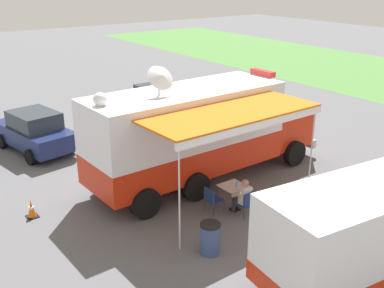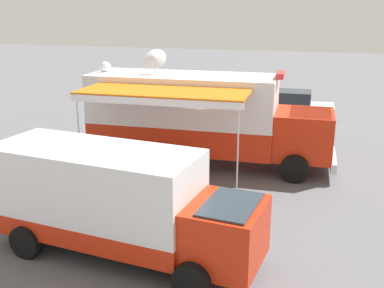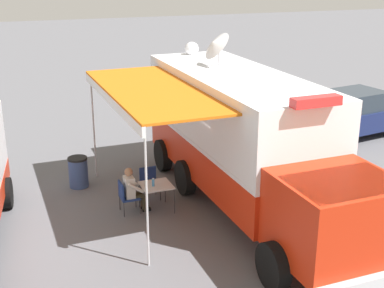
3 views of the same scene
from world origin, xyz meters
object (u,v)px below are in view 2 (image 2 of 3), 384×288
Objects in this scene: car_behind_truck at (292,107)px; car_far_corner at (160,104)px; folding_chair_at_table at (159,176)px; support_truck at (115,202)px; traffic_cone at (75,139)px; water_bottle at (170,161)px; seated_responder at (160,170)px; folding_chair_beside_table at (148,166)px; folding_table at (170,164)px; command_truck at (201,115)px; trash_bin at (88,180)px.

car_far_corner is at bearing -80.77° from car_behind_truck.
folding_chair_at_table is 4.32m from support_truck.
traffic_cone is 0.13× the size of car_far_corner.
water_bottle is 0.18× the size of seated_responder.
seated_responder is 0.28× the size of car_far_corner.
water_bottle is 0.03× the size of support_truck.
seated_responder is at bearing 48.60° from folding_chair_beside_table.
car_far_corner reaches higher than folding_table.
command_truck reaches higher than folding_chair_beside_table.
trash_bin is at bearing -25.88° from car_behind_truck.
support_truck reaches higher than seated_responder.
trash_bin is at bearing 34.85° from traffic_cone.
car_far_corner is (-8.79, -3.65, 0.21)m from folding_table.
trash_bin is (0.93, -2.16, -0.06)m from folding_chair_at_table.
car_behind_truck is at bearing 159.19° from command_truck.
support_truck is 14.37m from car_far_corner.
car_behind_truck reaches higher than water_bottle.
trash_bin is at bearing -52.72° from folding_table.
folding_chair_beside_table is at bearing -23.14° from car_behind_truck.
water_bottle is 4.95m from support_truck.
traffic_cone is (-0.78, -6.14, -1.66)m from command_truck.
support_truck is at bearing 36.48° from traffic_cone.
car_far_corner is at bearing -159.75° from folding_chair_at_table.
folding_table is 0.82m from folding_chair_at_table.
support_truck is (3.27, 2.63, 0.93)m from trash_bin.
traffic_cone is at bearing -118.78° from folding_table.
seated_responder is (2.93, -0.61, -1.29)m from command_truck.
water_bottle is at bearing 82.17° from folding_chair_beside_table.
seated_responder is 0.18× the size of support_truck.
car_behind_truck is (-9.93, 3.38, 0.21)m from folding_table.
car_far_corner is (-6.46, -4.14, -1.06)m from command_truck.
folding_table is 0.20m from water_bottle.
command_truck reaches higher than car_behind_truck.
folding_chair_at_table is 2.36m from trash_bin.
car_far_corner is at bearing -163.82° from support_truck.
folding_chair_at_table is 10.22m from car_far_corner.
traffic_cone is at bearing -123.91° from seated_responder.
water_bottle is at bearing -18.33° from car_behind_truck.
command_truck is at bearing 145.70° from trash_bin.
traffic_cone is at bearing -52.90° from car_behind_truck.
seated_responder is (0.61, -0.12, -0.02)m from folding_table.
water_bottle is 0.25× the size of trash_bin.
car_far_corner is at bearing -147.34° from command_truck.
trash_bin is 12.97m from car_behind_truck.
water_bottle is 0.26× the size of folding_chair_beside_table.
support_truck reaches higher than folding_chair_at_table.
command_truck is 11.00× the size of folding_chair_beside_table.
water_bottle is 0.79m from folding_chair_at_table.
water_bottle is at bearing 160.50° from seated_responder.
command_truck is at bearing 32.66° from car_far_corner.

